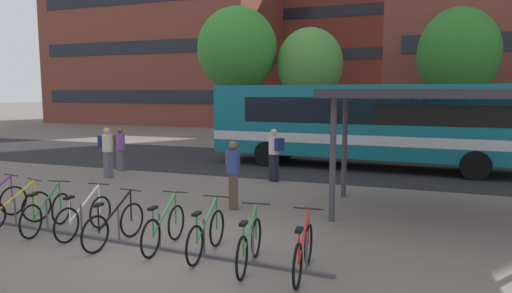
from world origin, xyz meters
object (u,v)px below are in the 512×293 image
parked_bicycle_green_2 (47,213)px  parked_bicycle_black_4 (114,225)px  parked_bicycle_green_7 (249,245)px  street_tree_3 (310,64)px  street_tree_2 (458,54)px  parked_bicycle_green_5 (164,228)px  city_bus (366,122)px  parked_bicycle_yellow_1 (14,210)px  commuter_navy_pack_0 (107,149)px  street_tree_1 (237,49)px  transit_shelter (448,97)px  commuter_navy_pack_3 (275,151)px  parked_bicycle_green_6 (206,235)px  parked_bicycle_red_8 (303,253)px  commuter_olive_pack_1 (119,146)px  commuter_olive_pack_2 (233,170)px  parked_bicycle_white_3 (84,217)px

parked_bicycle_green_2 → parked_bicycle_black_4: 1.90m
parked_bicycle_green_7 → street_tree_3: size_ratio=0.26×
parked_bicycle_green_7 → street_tree_2: size_ratio=0.24×
parked_bicycle_green_5 → street_tree_2: size_ratio=0.24×
city_bus → parked_bicycle_yellow_1: bearing=61.2°
commuter_navy_pack_0 → street_tree_1: (-0.17, 12.22, 4.42)m
street_tree_3 → transit_shelter: bearing=-65.4°
parked_bicycle_green_2 → commuter_navy_pack_3: bearing=-33.7°
parked_bicycle_green_7 → commuter_navy_pack_3: 7.34m
parked_bicycle_green_2 → street_tree_1: (-2.83, 17.60, 5.04)m
parked_bicycle_green_2 → parked_bicycle_green_5: bearing=-101.4°
parked_bicycle_green_5 → street_tree_1: street_tree_1 is taller
parked_bicycle_green_2 → parked_bicycle_green_6: size_ratio=0.99×
parked_bicycle_red_8 → street_tree_3: street_tree_3 is taller
commuter_olive_pack_1 → commuter_olive_pack_2: 7.09m
commuter_navy_pack_3 → parked_bicycle_green_7: bearing=133.4°
parked_bicycle_yellow_1 → commuter_navy_pack_3: 7.76m
parked_bicycle_green_2 → street_tree_1: size_ratio=0.22×
parked_bicycle_black_4 → commuter_olive_pack_2: (1.11, 3.25, 0.62)m
city_bus → commuter_navy_pack_0: (-8.10, -5.13, -0.77)m
parked_bicycle_white_3 → parked_bicycle_green_6: bearing=-95.0°
parked_bicycle_white_3 → street_tree_3: street_tree_3 is taller
parked_bicycle_black_4 → commuter_olive_pack_1: commuter_olive_pack_1 is taller
parked_bicycle_green_6 → transit_shelter: (4.12, 4.29, 2.43)m
parked_bicycle_black_4 → commuter_olive_pack_2: 3.50m
transit_shelter → parked_bicycle_yellow_1: bearing=-157.5°
commuter_navy_pack_3 → street_tree_3: (-1.69, 12.06, 3.52)m
city_bus → parked_bicycle_white_3: 11.47m
city_bus → street_tree_2: size_ratio=1.66×
commuter_navy_pack_3 → parked_bicycle_yellow_1: bearing=89.6°
parked_bicycle_green_7 → street_tree_1: (-7.57, 17.99, 5.04)m
parked_bicycle_white_3 → parked_bicycle_black_4: 0.99m
parked_bicycle_yellow_1 → parked_bicycle_green_5: same height
parked_bicycle_white_3 → commuter_navy_pack_0: commuter_navy_pack_0 is taller
commuter_olive_pack_2 → commuter_olive_pack_1: bearing=-152.8°
parked_bicycle_green_7 → street_tree_2: (4.40, 19.11, 4.51)m
parked_bicycle_green_7 → parked_bicycle_black_4: bearing=79.2°
parked_bicycle_green_7 → street_tree_2: bearing=-20.2°
parked_bicycle_green_6 → commuter_olive_pack_2: 3.34m
parked_bicycle_black_4 → parked_bicycle_green_7: (2.86, -0.18, 0.00)m
parked_bicycle_green_5 → parked_bicycle_green_7: (1.84, -0.32, 0.00)m
parked_bicycle_red_8 → parked_bicycle_green_5: bearing=78.7°
parked_bicycle_yellow_1 → street_tree_2: (10.02, 18.75, 4.51)m
parked_bicycle_white_3 → parked_bicycle_green_7: size_ratio=1.01×
commuter_olive_pack_2 → street_tree_3: 16.20m
commuter_olive_pack_2 → parked_bicycle_white_3: bearing=-66.9°
parked_bicycle_green_6 → street_tree_1: 19.60m
parked_bicycle_red_8 → commuter_navy_pack_0: commuter_navy_pack_0 is taller
commuter_olive_pack_1 → commuter_navy_pack_3: 6.05m
parked_bicycle_green_6 → commuter_navy_pack_3: (-0.87, 6.83, 0.63)m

